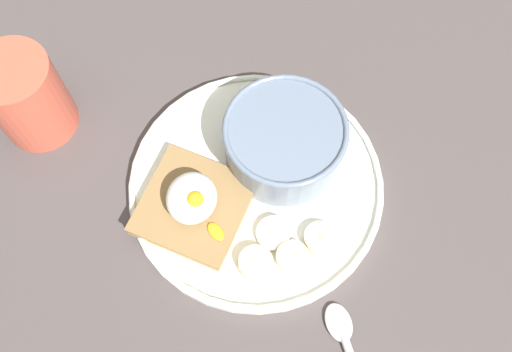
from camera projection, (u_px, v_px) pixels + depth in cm
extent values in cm
cube|color=#484040|center=(256.00, 191.00, 58.74)|extent=(120.00, 120.00, 2.00)
cylinder|color=white|center=(256.00, 186.00, 57.36)|extent=(25.52, 25.52, 1.00)
torus|color=white|center=(256.00, 183.00, 56.63)|extent=(25.32, 25.32, 0.60)
cylinder|color=slate|center=(285.00, 141.00, 55.92)|extent=(11.89, 11.89, 5.13)
torus|color=slate|center=(286.00, 129.00, 53.57)|extent=(12.09, 12.09, 0.60)
cylinder|color=beige|center=(284.00, 143.00, 56.24)|extent=(10.49, 10.49, 4.03)
ellipsoid|color=beige|center=(285.00, 134.00, 54.57)|extent=(9.96, 9.96, 1.20)
ellipsoid|color=tan|center=(317.00, 130.00, 54.49)|extent=(1.32, 1.28, 0.48)
ellipsoid|color=#89684A|center=(284.00, 131.00, 54.44)|extent=(1.08, 1.31, 0.48)
ellipsoid|color=olive|center=(294.00, 141.00, 53.85)|extent=(2.24, 2.13, 0.81)
cube|color=olive|center=(193.00, 204.00, 54.48)|extent=(11.70, 11.70, 0.30)
cube|color=tan|center=(194.00, 207.00, 55.11)|extent=(11.47, 11.47, 1.57)
ellipsoid|color=white|center=(192.00, 198.00, 52.95)|extent=(5.15, 4.76, 3.12)
sphere|color=orange|center=(195.00, 200.00, 52.08)|extent=(2.08, 2.08, 2.08)
ellipsoid|color=orange|center=(216.00, 232.00, 53.08)|extent=(2.28, 2.35, 0.36)
cylinder|color=#FBE4C4|center=(274.00, 233.00, 54.28)|extent=(4.66, 4.69, 1.36)
cylinder|color=#C4B299|center=(274.00, 232.00, 53.88)|extent=(0.84, 0.84, 0.21)
cylinder|color=beige|center=(321.00, 239.00, 54.00)|extent=(3.40, 3.30, 1.42)
cylinder|color=tan|center=(321.00, 237.00, 53.50)|extent=(0.60, 0.59, 0.18)
cylinder|color=beige|center=(255.00, 263.00, 53.01)|extent=(4.59, 4.61, 1.53)
cylinder|color=#B1AC8B|center=(255.00, 261.00, 52.45)|extent=(0.82, 0.82, 0.18)
cylinder|color=beige|center=(292.00, 257.00, 53.16)|extent=(4.36, 4.36, 1.63)
cylinder|color=#B9AF91|center=(293.00, 256.00, 52.54)|extent=(0.78, 0.78, 0.17)
cylinder|color=#CF533D|center=(26.00, 97.00, 56.42)|extent=(7.65, 7.65, 9.70)
cylinder|color=#3A2711|center=(12.00, 76.00, 53.03)|extent=(6.50, 6.50, 0.40)
ellipsoid|color=silver|center=(339.00, 322.00, 52.13)|extent=(4.30, 3.78, 0.70)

